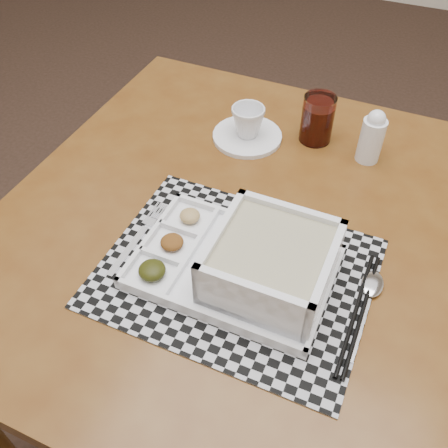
% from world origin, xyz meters
% --- Properties ---
extents(floor, '(5.00, 5.00, 0.00)m').
position_xyz_m(floor, '(0.00, 0.00, 0.00)').
color(floor, black).
rests_on(floor, ground).
extents(dining_table, '(0.97, 0.97, 0.71)m').
position_xyz_m(dining_table, '(0.59, -0.42, 0.64)').
color(dining_table, '#542C0F').
rests_on(dining_table, ground).
extents(placemat, '(0.44, 0.35, 0.00)m').
position_xyz_m(placemat, '(0.59, -0.54, 0.71)').
color(placemat, '#B2B2BA').
rests_on(placemat, dining_table).
extents(serving_tray, '(0.32, 0.23, 0.10)m').
position_xyz_m(serving_tray, '(0.63, -0.54, 0.75)').
color(serving_tray, white).
rests_on(serving_tray, placemat).
extents(fork, '(0.02, 0.19, 0.00)m').
position_xyz_m(fork, '(0.40, -0.53, 0.72)').
color(fork, silver).
rests_on(fork, placemat).
extents(spoon, '(0.04, 0.18, 0.01)m').
position_xyz_m(spoon, '(0.80, -0.49, 0.72)').
color(spoon, silver).
rests_on(spoon, placemat).
extents(chopsticks, '(0.02, 0.24, 0.01)m').
position_xyz_m(chopsticks, '(0.79, -0.54, 0.72)').
color(chopsticks, black).
rests_on(chopsticks, placemat).
extents(saucer, '(0.15, 0.15, 0.01)m').
position_xyz_m(saucer, '(0.48, -0.19, 0.72)').
color(saucer, white).
rests_on(saucer, dining_table).
extents(cup, '(0.08, 0.08, 0.07)m').
position_xyz_m(cup, '(0.48, -0.19, 0.75)').
color(cup, white).
rests_on(cup, saucer).
extents(juice_glass, '(0.07, 0.07, 0.10)m').
position_xyz_m(juice_glass, '(0.61, -0.13, 0.76)').
color(juice_glass, white).
rests_on(juice_glass, dining_table).
extents(creamer_bottle, '(0.05, 0.05, 0.12)m').
position_xyz_m(creamer_bottle, '(0.73, -0.16, 0.77)').
color(creamer_bottle, white).
rests_on(creamer_bottle, dining_table).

